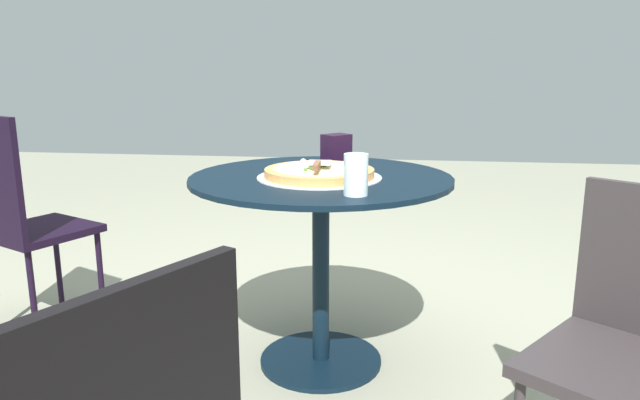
# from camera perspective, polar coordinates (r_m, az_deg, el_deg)

# --- Properties ---
(ground_plane) EXTENTS (10.00, 10.00, 0.00)m
(ground_plane) POSITION_cam_1_polar(r_m,az_deg,el_deg) (2.29, 0.08, -15.46)
(ground_plane) COLOR gray
(patio_table) EXTENTS (0.92, 0.92, 0.71)m
(patio_table) POSITION_cam_1_polar(r_m,az_deg,el_deg) (2.08, 0.08, -2.22)
(patio_table) COLOR black
(patio_table) RESTS_ON ground
(pizza_on_tray) EXTENTS (0.43, 0.43, 0.05)m
(pizza_on_tray) POSITION_cam_1_polar(r_m,az_deg,el_deg) (2.01, -0.00, 2.64)
(pizza_on_tray) COLOR silver
(pizza_on_tray) RESTS_ON patio_table
(pizza_server) EXTENTS (0.21, 0.08, 0.02)m
(pizza_server) POSITION_cam_1_polar(r_m,az_deg,el_deg) (1.95, -0.20, 3.52)
(pizza_server) COLOR silver
(pizza_server) RESTS_ON pizza_on_tray
(drinking_cup) EXTENTS (0.07, 0.07, 0.12)m
(drinking_cup) POSITION_cam_1_polar(r_m,az_deg,el_deg) (1.73, 3.51, 2.48)
(drinking_cup) COLOR silver
(drinking_cup) RESTS_ON patio_table
(napkin_dispenser) EXTENTS (0.13, 0.13, 0.11)m
(napkin_dispenser) POSITION_cam_1_polar(r_m,az_deg,el_deg) (2.33, 1.60, 5.06)
(napkin_dispenser) COLOR black
(napkin_dispenser) RESTS_ON patio_table
(patio_chair_near) EXTENTS (0.48, 0.48, 0.91)m
(patio_chair_near) POSITION_cam_1_polar(r_m,az_deg,el_deg) (2.60, -27.13, -1.19)
(patio_chair_near) COLOR black
(patio_chair_near) RESTS_ON ground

